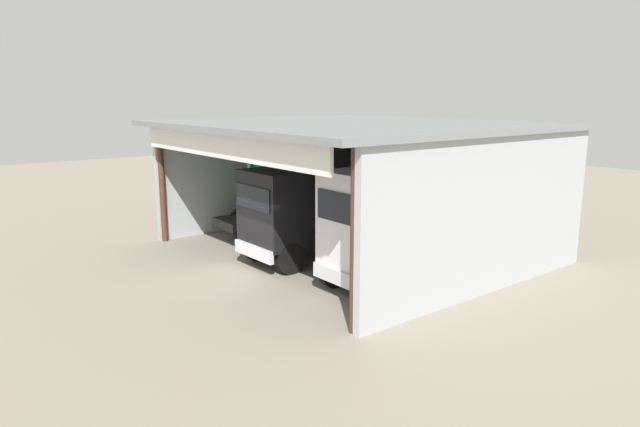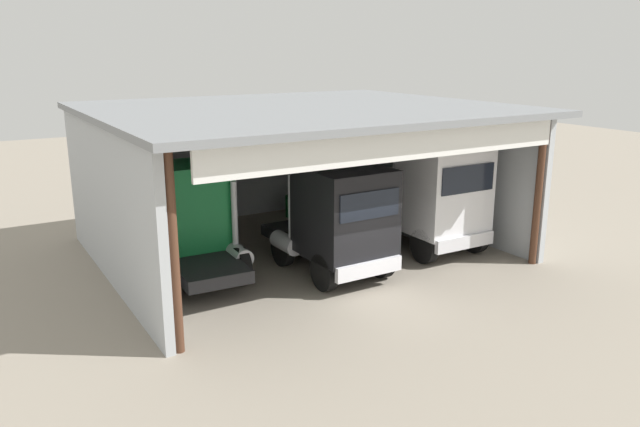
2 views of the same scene
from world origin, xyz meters
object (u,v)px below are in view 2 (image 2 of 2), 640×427
truck_green_yard_outside (190,220)px  oil_drum (292,206)px  truck_black_left_bay (338,219)px  tool_cart (351,200)px  truck_white_center_right_bay (437,197)px

truck_green_yard_outside → oil_drum: size_ratio=4.80×
oil_drum → truck_black_left_bay: bearing=-107.3°
truck_green_yard_outside → tool_cart: size_ratio=4.32×
truck_black_left_bay → tool_cart: (4.68, 6.32, -1.31)m
truck_white_center_right_bay → tool_cart: bearing=-94.2°
truck_white_center_right_bay → oil_drum: 7.07m
truck_green_yard_outside → tool_cart: bearing=27.9°
truck_white_center_right_bay → oil_drum: bearing=-72.2°
truck_black_left_bay → truck_white_center_right_bay: bearing=-176.9°
truck_black_left_bay → truck_white_center_right_bay: truck_white_center_right_bay is taller
truck_green_yard_outside → oil_drum: 7.74m
truck_black_left_bay → truck_white_center_right_bay: (4.16, 0.27, 0.14)m
truck_green_yard_outside → truck_white_center_right_bay: truck_white_center_right_bay is taller
truck_white_center_right_bay → oil_drum: truck_white_center_right_bay is taller
truck_green_yard_outside → truck_black_left_bay: bearing=-27.4°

